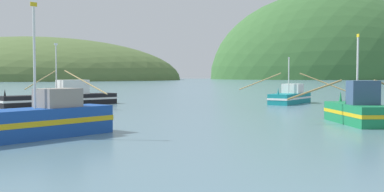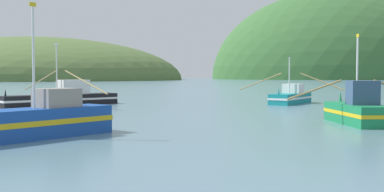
% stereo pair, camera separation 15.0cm
% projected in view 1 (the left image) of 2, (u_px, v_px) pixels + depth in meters
% --- Properties ---
extents(hill_far_right, '(148.40, 118.72, 106.87)m').
position_uv_depth(hill_far_right, '(327.00, 79.00, 298.73)').
color(hill_far_right, '#386633').
rests_on(hill_far_right, ground).
extents(hill_far_center, '(147.43, 117.95, 43.07)m').
position_uv_depth(hill_far_center, '(36.00, 80.00, 242.36)').
color(hill_far_center, '#516B38').
rests_on(hill_far_center, ground).
extents(fishing_boat_black, '(11.65, 15.25, 6.15)m').
position_uv_depth(fishing_boat_black, '(63.00, 97.00, 47.53)').
color(fishing_boat_black, black).
rests_on(fishing_boat_black, ground).
extents(fishing_boat_blue, '(8.25, 6.57, 6.61)m').
position_uv_depth(fishing_boat_blue, '(34.00, 121.00, 23.26)').
color(fishing_boat_blue, '#19479E').
rests_on(fishing_boat_blue, ground).
extents(fishing_boat_teal, '(8.06, 9.01, 4.89)m').
position_uv_depth(fishing_boat_teal, '(290.00, 97.00, 50.60)').
color(fishing_boat_teal, '#147F84').
rests_on(fishing_boat_teal, ground).
extents(fishing_boat_green, '(8.86, 6.49, 5.65)m').
position_uv_depth(fishing_boat_green, '(358.00, 111.00, 30.08)').
color(fishing_boat_green, '#197A47').
rests_on(fishing_boat_green, ground).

